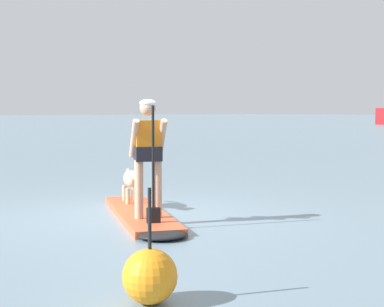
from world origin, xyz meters
TOP-DOWN VIEW (x-y plane):
  - ground_plane at (0.00, 0.00)m, footprint 400.00×400.00m
  - paddleboard at (0.21, -0.10)m, footprint 3.29×2.00m
  - person_paddler at (0.59, -0.28)m, footprint 0.68×0.60m
  - dog at (-0.75, 0.35)m, footprint 0.99×0.52m
  - marker_buoy at (3.29, -2.21)m, footprint 0.46×0.46m

SIDE VIEW (x-z plane):
  - ground_plane at x=0.00m, z-range 0.00..0.00m
  - paddleboard at x=0.21m, z-range 0.00..0.10m
  - marker_buoy at x=3.29m, z-range -0.25..0.71m
  - dog at x=-0.75m, z-range 0.19..0.73m
  - person_paddler at x=0.59m, z-range 0.23..1.86m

